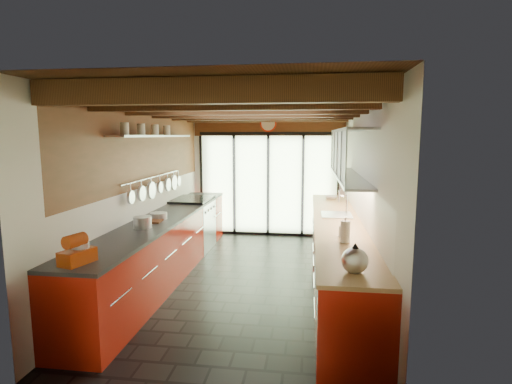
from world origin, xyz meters
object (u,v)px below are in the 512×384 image
at_px(kettle, 355,259).
at_px(soap_bottle, 343,229).
at_px(stand_mixer, 78,252).
at_px(paper_towel, 345,232).
at_px(bowl, 331,197).

distance_m(kettle, soap_bottle, 1.26).
height_order(stand_mixer, paper_towel, paper_towel).
relative_size(soap_bottle, bowl, 0.80).
bearing_deg(kettle, paper_towel, 90.00).
relative_size(paper_towel, soap_bottle, 1.53).
height_order(kettle, bowl, kettle).
xyz_separation_m(paper_towel, bowl, (0.00, 3.12, -0.09)).
height_order(stand_mixer, soap_bottle, stand_mixer).
xyz_separation_m(stand_mixer, soap_bottle, (2.54, 1.35, -0.02)).
distance_m(stand_mixer, soap_bottle, 2.88).
bearing_deg(soap_bottle, bowl, 90.00).
bearing_deg(paper_towel, bowl, 90.00).
distance_m(paper_towel, bowl, 3.12).
height_order(kettle, soap_bottle, kettle).
xyz_separation_m(kettle, bowl, (0.00, 4.11, -0.09)).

